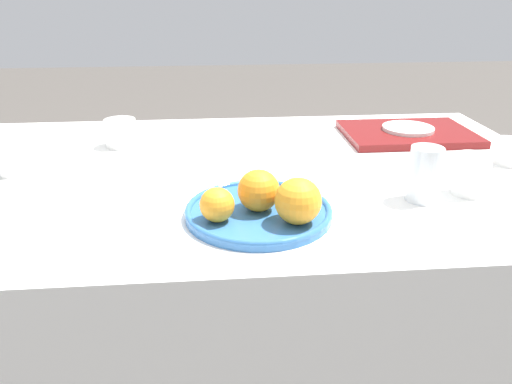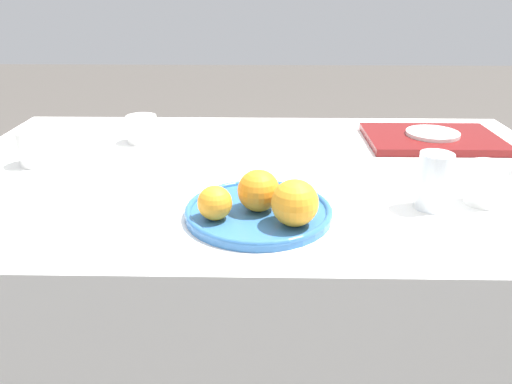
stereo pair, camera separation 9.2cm
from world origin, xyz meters
TOP-DOWN VIEW (x-y plane):
  - table at (0.00, 0.00)m, footprint 1.49×0.93m
  - fruit_platter at (-0.00, -0.26)m, footprint 0.28×0.28m
  - orange_0 at (-0.00, -0.26)m, footprint 0.08×0.08m
  - orange_1 at (0.06, -0.32)m, footprint 0.08×0.08m
  - orange_2 at (-0.08, -0.30)m, footprint 0.06×0.06m
  - water_glass at (0.34, -0.21)m, footprint 0.06×0.06m
  - serving_tray at (0.47, 0.22)m, footprint 0.35×0.25m
  - side_plate at (0.47, 0.22)m, footprint 0.14×0.14m
  - cup_0 at (-0.32, 0.20)m, footprint 0.08×0.08m
  - cup_1 at (0.45, -0.19)m, footprint 0.07×0.07m
  - cup_2 at (-0.54, 0.02)m, footprint 0.08×0.08m
  - cup_3 at (0.63, -0.02)m, footprint 0.07×0.07m

SIDE VIEW (x-z plane):
  - table at x=0.00m, z-range 0.00..0.70m
  - serving_tray at x=0.47m, z-range 0.70..0.72m
  - fruit_platter at x=0.00m, z-range 0.70..0.72m
  - side_plate at x=0.47m, z-range 0.72..0.73m
  - cup_3 at x=0.63m, z-range 0.70..0.76m
  - cup_0 at x=-0.32m, z-range 0.70..0.78m
  - cup_2 at x=-0.54m, z-range 0.70..0.79m
  - cup_1 at x=0.45m, z-range 0.70..0.79m
  - orange_2 at x=-0.08m, z-range 0.72..0.78m
  - orange_0 at x=0.00m, z-range 0.72..0.80m
  - water_glass at x=0.34m, z-range 0.70..0.82m
  - orange_1 at x=0.06m, z-range 0.72..0.80m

